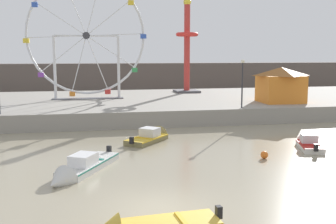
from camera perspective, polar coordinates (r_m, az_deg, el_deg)
The scene contains 11 objects.
ground_plane at distance 16.56m, azimuth -1.29°, elevation -13.21°, with size 240.00×240.00×0.00m, color gray.
quay_promenade at distance 42.64m, azimuth -7.55°, elevation 0.91°, with size 110.00×19.92×1.37m, color gray.
distant_town_skyline at distance 66.26m, azimuth -8.92°, elevation 4.77°, with size 140.00×3.00×4.40m, color #564C47.
motorboat_olive_wood at distance 28.85m, azimuth -2.05°, elevation -3.37°, with size 3.90×4.24×1.45m.
motorboat_white_red_stripe at distance 28.19m, azimuth 18.80°, elevation -4.09°, with size 2.24×3.81×1.31m.
motorboat_pale_grey at distance 21.21m, azimuth -12.34°, elevation -7.80°, with size 3.96×5.81×1.37m.
ferris_wheel_white_frame at distance 42.71m, azimuth -11.25°, elevation 10.05°, with size 12.12×1.20×12.29m.
drop_tower_red_tower at distance 49.15m, azimuth 2.64°, elevation 8.68°, with size 2.80×2.80×10.98m.
carnival_booth_orange_canopy at distance 40.55m, azimuth 15.35°, elevation 3.75°, with size 4.31×3.92×3.33m.
promenade_lamp_far at distance 35.51m, azimuth 10.27°, elevation 4.84°, with size 0.32×0.32×4.12m.
mooring_buoy_orange at distance 24.46m, azimuth 13.20°, elevation -5.80°, with size 0.44×0.44×0.44m, color orange.
Camera 1 is at (-2.63, -15.19, 6.04)m, focal length 44.00 mm.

